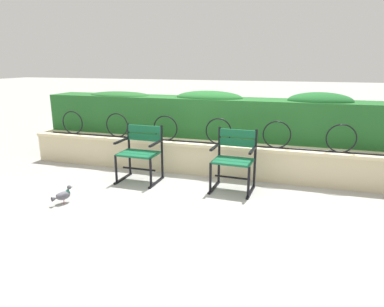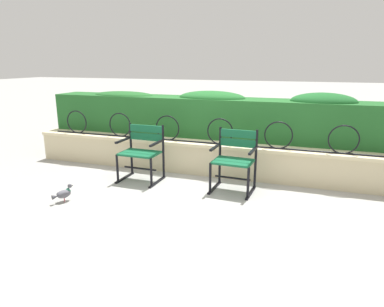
{
  "view_description": "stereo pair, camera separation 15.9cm",
  "coord_description": "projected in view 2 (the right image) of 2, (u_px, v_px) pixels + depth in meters",
  "views": [
    {
      "loc": [
        1.35,
        -4.28,
        1.78
      ],
      "look_at": [
        0.0,
        0.11,
        0.55
      ],
      "focal_mm": 32.03,
      "sensor_mm": 36.0,
      "label": 1
    },
    {
      "loc": [
        1.51,
        -4.23,
        1.78
      ],
      "look_at": [
        0.0,
        0.11,
        0.55
      ],
      "focal_mm": 32.03,
      "sensor_mm": 36.0,
      "label": 2
    }
  ],
  "objects": [
    {
      "name": "ground_plane",
      "position": [
        189.0,
        193.0,
        4.8
      ],
      "size": [
        60.0,
        60.0,
        0.0
      ],
      "primitive_type": "plane",
      "color": "#9E9E99"
    },
    {
      "name": "stone_wall",
      "position": [
        209.0,
        158.0,
        5.6
      ],
      "size": [
        6.35,
        0.41,
        0.52
      ],
      "color": "beige",
      "rests_on": "ground"
    },
    {
      "name": "iron_arch_fence",
      "position": [
        195.0,
        131.0,
        5.49
      ],
      "size": [
        5.83,
        0.02,
        0.42
      ],
      "color": "black",
      "rests_on": "stone_wall"
    },
    {
      "name": "hedge_row",
      "position": [
        219.0,
        115.0,
        5.88
      ],
      "size": [
        6.22,
        0.64,
        0.81
      ],
      "color": "#236028",
      "rests_on": "stone_wall"
    },
    {
      "name": "park_chair_left",
      "position": [
        142.0,
        151.0,
        5.27
      ],
      "size": [
        0.62,
        0.53,
        0.85
      ],
      "color": "#145B38",
      "rests_on": "ground"
    },
    {
      "name": "park_chair_right",
      "position": [
        235.0,
        159.0,
        4.83
      ],
      "size": [
        0.6,
        0.55,
        0.87
      ],
      "color": "#145B38",
      "rests_on": "ground"
    },
    {
      "name": "pigeon_near_chairs",
      "position": [
        63.0,
        194.0,
        4.49
      ],
      "size": [
        0.18,
        0.28,
        0.22
      ],
      "color": "#5B5B66",
      "rests_on": "ground"
    }
  ]
}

